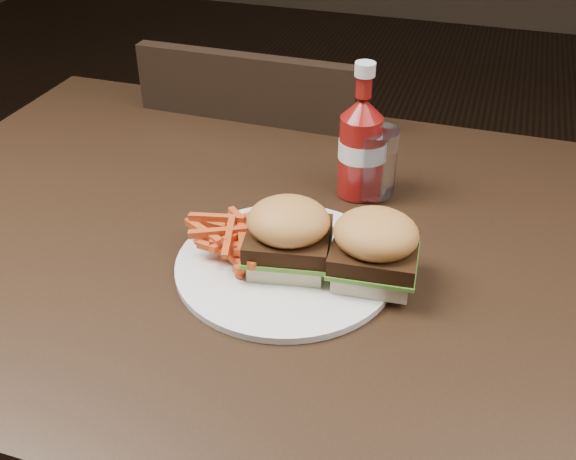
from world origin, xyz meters
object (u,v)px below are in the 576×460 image
(dining_table, at_px, (302,251))
(plate, at_px, (285,265))
(chair_far, at_px, (282,218))
(ketchup_bottle, at_px, (359,156))
(tumbler, at_px, (375,161))

(dining_table, relative_size, plate, 4.50)
(dining_table, relative_size, chair_far, 2.95)
(dining_table, bearing_deg, ketchup_bottle, 72.51)
(ketchup_bottle, bearing_deg, dining_table, -107.49)
(tumbler, bearing_deg, chair_far, 125.24)
(plate, xyz_separation_m, tumbler, (0.06, 0.20, 0.05))
(chair_far, relative_size, tumbler, 4.28)
(dining_table, bearing_deg, plate, -90.63)
(ketchup_bottle, bearing_deg, tumbler, 2.32)
(dining_table, height_order, ketchup_bottle, ketchup_bottle)
(ketchup_bottle, xyz_separation_m, tumbler, (0.02, 0.00, -0.01))
(dining_table, bearing_deg, chair_far, 111.32)
(dining_table, xyz_separation_m, chair_far, (-0.20, 0.50, -0.30))
(plate, relative_size, ketchup_bottle, 2.29)
(dining_table, distance_m, ketchup_bottle, 0.16)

